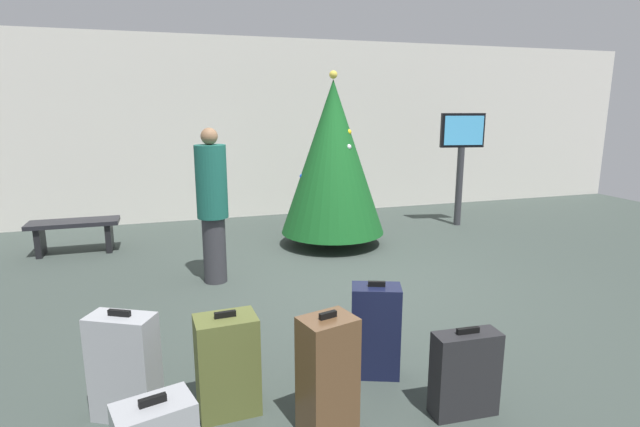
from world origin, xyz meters
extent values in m
plane|color=#38423D|center=(0.00, 0.00, 0.00)|extent=(16.00, 16.00, 0.00)
cube|color=beige|center=(0.00, 4.13, 1.66)|extent=(16.00, 0.20, 3.33)
cylinder|color=#4C3319|center=(0.33, 1.69, 0.10)|extent=(0.12, 0.12, 0.20)
cone|color=#14511E|center=(0.33, 1.69, 1.34)|extent=(1.56, 1.56, 2.27)
sphere|color=#F2D84C|center=(0.33, 1.69, 2.53)|extent=(0.12, 0.12, 0.12)
sphere|color=yellow|center=(0.52, 1.53, 1.72)|extent=(0.08, 0.08, 0.08)
sphere|color=red|center=(0.42, 1.77, 2.10)|extent=(0.08, 0.08, 0.08)
sphere|color=blue|center=(-0.13, 1.78, 1.07)|extent=(0.08, 0.08, 0.08)
sphere|color=blue|center=(0.45, 2.08, 1.23)|extent=(0.08, 0.08, 0.08)
sphere|color=silver|center=(0.47, 1.41, 1.52)|extent=(0.08, 0.08, 0.08)
sphere|color=red|center=(0.23, 1.94, 1.65)|extent=(0.08, 0.08, 0.08)
cylinder|color=#333338|center=(2.88, 2.23, 0.69)|extent=(0.12, 0.12, 1.39)
cube|color=black|center=(2.88, 2.23, 1.68)|extent=(0.77, 0.22, 0.59)
cube|color=#4CB2F2|center=(2.88, 2.19, 1.68)|extent=(0.68, 0.14, 0.50)
cube|color=black|center=(-3.38, 2.36, 0.45)|extent=(1.22, 0.44, 0.06)
cube|color=black|center=(-3.84, 2.36, 0.21)|extent=(0.08, 0.35, 0.42)
cube|color=black|center=(-2.92, 2.36, 0.21)|extent=(0.08, 0.35, 0.42)
cylinder|color=#333338|center=(-1.56, 0.55, 0.40)|extent=(0.27, 0.27, 0.80)
cylinder|color=#19594C|center=(-1.56, 0.55, 1.23)|extent=(0.44, 0.44, 0.85)
sphere|color=#8C6647|center=(-1.56, 0.55, 1.75)|extent=(0.20, 0.20, 0.20)
cube|color=#232326|center=(-0.19, -2.63, 0.30)|extent=(0.47, 0.20, 0.60)
cube|color=black|center=(-0.19, -2.63, 0.62)|extent=(0.16, 0.04, 0.04)
cube|color=#9EA0A5|center=(-2.40, -1.98, 0.37)|extent=(0.49, 0.39, 0.74)
cube|color=black|center=(-2.40, -1.98, 0.76)|extent=(0.15, 0.10, 0.04)
cube|color=#59602D|center=(-1.73, -2.12, 0.35)|extent=(0.43, 0.30, 0.70)
cube|color=black|center=(-1.73, -2.12, 0.72)|extent=(0.15, 0.04, 0.04)
cube|color=black|center=(-2.18, -2.89, 0.65)|extent=(0.14, 0.06, 0.04)
cube|color=brown|center=(-1.15, -2.54, 0.40)|extent=(0.39, 0.33, 0.80)
cube|color=black|center=(-1.15, -2.54, 0.82)|extent=(0.12, 0.06, 0.04)
cube|color=#141938|center=(-0.57, -1.98, 0.37)|extent=(0.43, 0.35, 0.74)
cube|color=black|center=(-0.57, -1.98, 0.76)|extent=(0.13, 0.07, 0.04)
camera|label=1|loc=(-2.04, -5.23, 2.08)|focal=27.52mm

